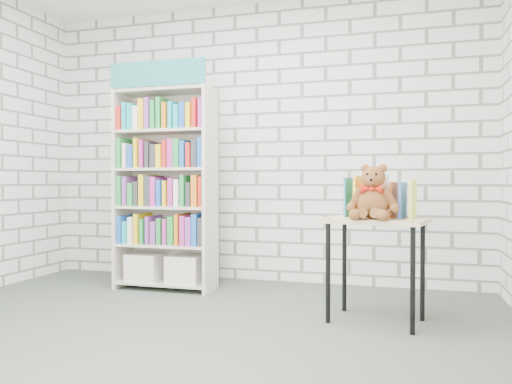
# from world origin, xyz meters

# --- Properties ---
(ground) EXTENTS (4.50, 4.50, 0.00)m
(ground) POSITION_xyz_m (0.00, 0.00, 0.00)
(ground) COLOR #404A3E
(ground) RESTS_ON ground
(room_shell) EXTENTS (4.52, 4.02, 2.81)m
(room_shell) POSITION_xyz_m (0.00, 0.00, 1.78)
(room_shell) COLOR silver
(room_shell) RESTS_ON ground
(bookshelf) EXTENTS (0.93, 0.36, 2.08)m
(bookshelf) POSITION_xyz_m (-0.69, 1.36, 0.95)
(bookshelf) COLOR beige
(bookshelf) RESTS_ON ground
(display_table) EXTENTS (0.77, 0.61, 0.74)m
(display_table) POSITION_xyz_m (1.23, 0.76, 0.63)
(display_table) COLOR tan
(display_table) RESTS_ON ground
(table_books) EXTENTS (0.51, 0.31, 0.28)m
(table_books) POSITION_xyz_m (1.26, 0.87, 0.88)
(table_books) COLOR teal
(table_books) RESTS_ON display_table
(teddy_bear) EXTENTS (0.35, 0.33, 0.38)m
(teddy_bear) POSITION_xyz_m (1.22, 0.65, 0.89)
(teddy_bear) COLOR brown
(teddy_bear) RESTS_ON display_table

